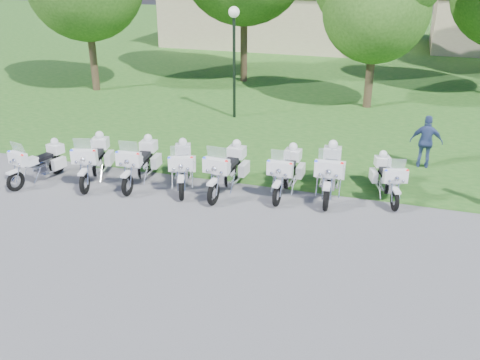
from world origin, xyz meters
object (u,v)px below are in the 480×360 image
(bystander_c, at_px, (426,142))
(motorcycle_5, at_px, (286,171))
(motorcycle_6, at_px, (330,172))
(motorcycle_2, at_px, (140,162))
(lamp_post, at_px, (234,36))
(motorcycle_1, at_px, (94,159))
(motorcycle_7, at_px, (388,177))
(motorcycle_4, at_px, (227,169))
(motorcycle_3, at_px, (182,166))
(motorcycle_0, at_px, (39,162))

(bystander_c, bearing_deg, motorcycle_5, 40.48)
(motorcycle_5, relative_size, motorcycle_6, 0.92)
(motorcycle_2, xyz_separation_m, lamp_post, (0.66, 7.31, 2.71))
(motorcycle_1, distance_m, lamp_post, 8.31)
(motorcycle_5, xyz_separation_m, lamp_post, (-3.75, 6.68, 2.72))
(motorcycle_1, xyz_separation_m, motorcycle_7, (8.67, 1.44, -0.08))
(motorcycle_4, relative_size, lamp_post, 0.54)
(lamp_post, bearing_deg, motorcycle_3, -84.53)
(motorcycle_6, distance_m, bystander_c, 4.01)
(motorcycle_4, xyz_separation_m, motorcycle_5, (1.68, 0.42, -0.03))
(motorcycle_1, height_order, bystander_c, bystander_c)
(motorcycle_0, distance_m, motorcycle_1, 1.68)
(motorcycle_3, bearing_deg, motorcycle_4, 163.50)
(motorcycle_2, relative_size, motorcycle_7, 1.15)
(motorcycle_0, distance_m, motorcycle_4, 5.83)
(motorcycle_3, bearing_deg, bystander_c, -172.10)
(motorcycle_5, distance_m, lamp_post, 8.13)
(motorcycle_3, bearing_deg, motorcycle_6, 169.17)
(motorcycle_4, height_order, bystander_c, bystander_c)
(lamp_post, bearing_deg, bystander_c, -24.35)
(motorcycle_2, relative_size, motorcycle_6, 0.93)
(motorcycle_4, height_order, motorcycle_7, motorcycle_4)
(motorcycle_0, relative_size, lamp_post, 0.47)
(motorcycle_2, height_order, lamp_post, lamp_post)
(motorcycle_4, height_order, motorcycle_6, motorcycle_6)
(motorcycle_1, distance_m, motorcycle_6, 7.15)
(motorcycle_3, relative_size, motorcycle_7, 1.07)
(motorcycle_1, distance_m, motorcycle_5, 5.90)
(motorcycle_3, relative_size, motorcycle_6, 0.87)
(motorcycle_5, height_order, motorcycle_6, motorcycle_6)
(motorcycle_6, relative_size, bystander_c, 1.46)
(motorcycle_1, height_order, motorcycle_5, motorcycle_1)
(motorcycle_2, distance_m, motorcycle_5, 4.45)
(motorcycle_5, bearing_deg, motorcycle_7, -167.09)
(motorcycle_3, relative_size, motorcycle_5, 0.95)
(motorcycle_2, bearing_deg, motorcycle_5, -176.32)
(motorcycle_2, bearing_deg, motorcycle_0, 10.62)
(lamp_post, distance_m, bystander_c, 8.74)
(motorcycle_2, height_order, motorcycle_6, motorcycle_6)
(motorcycle_1, xyz_separation_m, motorcycle_5, (5.83, 0.89, -0.02))
(motorcycle_0, height_order, motorcycle_2, motorcycle_2)
(motorcycle_0, distance_m, bystander_c, 12.23)
(motorcycle_5, height_order, bystander_c, bystander_c)
(motorcycle_5, bearing_deg, bystander_c, -138.14)
(motorcycle_1, relative_size, motorcycle_5, 1.01)
(motorcycle_7, bearing_deg, motorcycle_0, -6.77)
(motorcycle_2, height_order, motorcycle_4, motorcycle_4)
(motorcycle_2, relative_size, motorcycle_4, 0.97)
(motorcycle_7, height_order, lamp_post, lamp_post)
(motorcycle_6, xyz_separation_m, motorcycle_7, (1.61, 0.33, -0.12))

